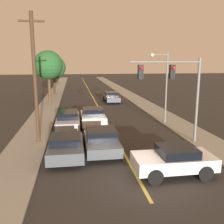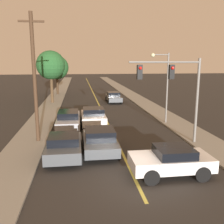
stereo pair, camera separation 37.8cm
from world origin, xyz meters
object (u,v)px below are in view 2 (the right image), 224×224
car_near_lane_second (93,117)px  car_far_oncoming (114,97)px  car_outer_lane_front (64,146)px  car_crossing_right (171,160)px  car_near_lane_front (100,140)px  tree_left_far (57,67)px  car_outer_lane_second (69,119)px  traffic_signal_mast (175,83)px  tree_left_near (51,65)px  utility_pole_left (34,77)px  streetlamp_right (163,78)px

car_near_lane_second → car_far_oncoming: (3.48, 12.34, -0.09)m
car_outer_lane_front → car_crossing_right: bearing=-28.8°
car_near_lane_second → car_crossing_right: bearing=-72.3°
car_near_lane_front → tree_left_far: bearing=99.6°
car_outer_lane_second → car_near_lane_front: bearing=-71.3°
traffic_signal_mast → tree_left_near: (-9.61, 18.02, 0.87)m
car_outer_lane_front → car_outer_lane_second: bearing=90.0°
car_crossing_right → utility_pole_left: bearing=50.2°
car_near_lane_second → tree_left_far: size_ratio=0.63×
car_near_lane_second → utility_pole_left: size_ratio=0.47×
car_crossing_right → tree_left_far: 32.24m
car_far_oncoming → tree_left_far: tree_left_far is taller
car_near_lane_second → car_outer_lane_second: 2.12m
car_near_lane_second → car_outer_lane_second: size_ratio=0.78×
traffic_signal_mast → tree_left_near: 20.44m
car_outer_lane_front → streetlamp_right: bearing=40.7°
car_outer_lane_front → traffic_signal_mast: 7.93m
car_outer_lane_front → streetlamp_right: streetlamp_right is taller
streetlamp_right → utility_pole_left: size_ratio=0.72×
car_outer_lane_second → tree_left_near: size_ratio=0.76×
car_near_lane_front → car_far_oncoming: car_near_lane_front is taller
car_outer_lane_front → traffic_signal_mast: size_ratio=0.71×
car_near_lane_front → car_outer_lane_front: bearing=-164.0°
car_near_lane_front → car_outer_lane_front: car_near_lane_front is taller
car_near_lane_front → traffic_signal_mast: (4.93, 0.88, 3.32)m
traffic_signal_mast → utility_pole_left: utility_pole_left is taller
car_near_lane_second → tree_left_near: 13.90m
car_outer_lane_front → car_far_oncoming: bearing=74.0°
utility_pole_left → tree_left_far: (-0.61, 25.05, -0.01)m
car_outer_lane_front → car_outer_lane_second: (0.00, 6.77, 0.02)m
tree_left_near → tree_left_far: bearing=89.7°
car_outer_lane_second → streetlamp_right: (8.13, 0.22, 3.33)m
streetlamp_right → utility_pole_left: (-10.06, -3.89, 0.41)m
car_near_lane_front → tree_left_far: (-4.64, 27.55, 3.70)m
car_far_oncoming → utility_pole_left: utility_pole_left is taller
car_outer_lane_second → tree_left_far: (-2.54, 21.38, 3.73)m
car_outer_lane_front → car_far_oncoming: (5.57, 19.42, -0.02)m
car_far_oncoming → streetlamp_right: streetlamp_right is taller
car_far_oncoming → tree_left_near: (-8.15, 0.07, 4.26)m
traffic_signal_mast → tree_left_near: bearing=118.1°
car_crossing_right → streetlamp_right: streetlamp_right is taller
traffic_signal_mast → utility_pole_left: bearing=169.7°
car_outer_lane_front → streetlamp_right: 11.24m
car_outer_lane_front → car_crossing_right: 6.02m
car_far_oncoming → tree_left_near: bearing=-0.5°
traffic_signal_mast → tree_left_far: (-9.57, 26.68, 0.38)m
utility_pole_left → tree_left_far: bearing=91.4°
car_outer_lane_front → streetlamp_right: size_ratio=0.65×
traffic_signal_mast → streetlamp_right: bearing=78.7°
car_outer_lane_second → car_outer_lane_front: bearing=-90.0°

